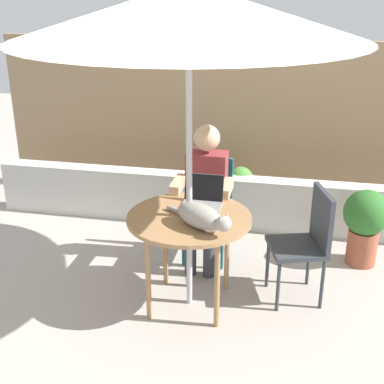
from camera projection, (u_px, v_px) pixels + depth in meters
ground_plane at (189, 302)px, 4.10m from camera, size 14.00×14.00×0.00m
fence_back at (230, 122)px, 5.75m from camera, size 5.16×0.08×1.77m
planter_wall_low at (218, 201)px, 5.30m from camera, size 4.64×0.20×0.53m
patio_table at (189, 225)px, 3.85m from camera, size 0.92×0.92×0.75m
patio_umbrella at (189, 12)px, 3.28m from camera, size 2.31×2.31×2.33m
chair_occupied at (208, 200)px, 4.64m from camera, size 0.40×0.40×0.90m
chair_empty at (308, 236)px, 3.98m from camera, size 0.50×0.50×0.90m
person_seated at (205, 189)px, 4.43m from camera, size 0.48×0.48×1.24m
laptop at (203, 196)px, 4.01m from camera, size 0.30×0.25×0.21m
cat at (202, 217)px, 3.61m from camera, size 0.54×0.45×0.17m
potted_plant_near_fence at (240, 193)px, 5.39m from camera, size 0.29×0.29×0.59m
potted_plant_by_chair at (365, 222)px, 4.52m from camera, size 0.39×0.39×0.69m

